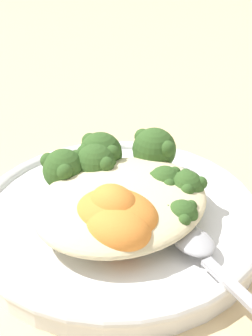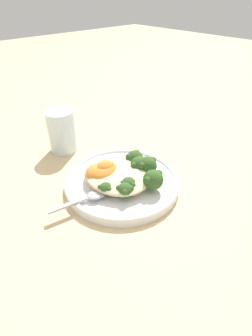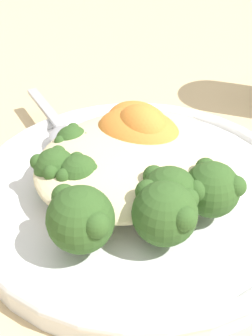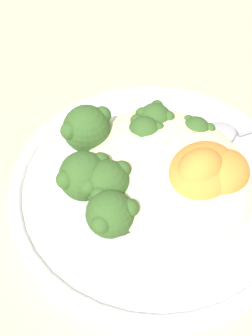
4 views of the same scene
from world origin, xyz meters
The scene contains 14 objects.
ground_plane centered at (0.00, 0.00, 0.00)m, with size 4.00×4.00×0.00m, color #D6B784.
plate centered at (0.01, -0.01, 0.01)m, with size 0.26×0.26×0.02m.
quinoa_mound centered at (0.01, 0.00, 0.04)m, with size 0.16×0.13×0.03m, color beige.
broccoli_stalk_0 centered at (0.00, 0.03, 0.03)m, with size 0.07×0.08×0.03m.
broccoli_stalk_1 centered at (-0.02, 0.02, 0.04)m, with size 0.10×0.06×0.03m.
broccoli_stalk_2 centered at (-0.01, 0.00, 0.04)m, with size 0.10×0.04×0.03m.
broccoli_stalk_3 centered at (-0.05, -0.03, 0.04)m, with size 0.13×0.07×0.04m.
broccoli_stalk_4 centered at (-0.01, -0.06, 0.04)m, with size 0.08×0.10×0.04m.
broccoli_stalk_5 centered at (0.00, -0.05, 0.04)m, with size 0.06×0.09×0.04m.
broccoli_stalk_6 centered at (0.03, -0.05, 0.04)m, with size 0.04×0.12×0.04m.
sweet_potato_chunk_0 centered at (0.04, 0.02, 0.04)m, with size 0.07×0.06×0.04m, color orange.
sweet_potato_chunk_1 centered at (0.04, 0.01, 0.04)m, with size 0.05×0.04×0.04m, color orange.
sweet_potato_chunk_2 centered at (0.05, 0.03, 0.04)m, with size 0.06×0.04×0.04m, color orange.
spoon centered at (0.01, 0.08, 0.03)m, with size 0.04×0.12×0.01m.
Camera 4 is at (0.20, -0.17, 0.35)m, focal length 50.00 mm.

